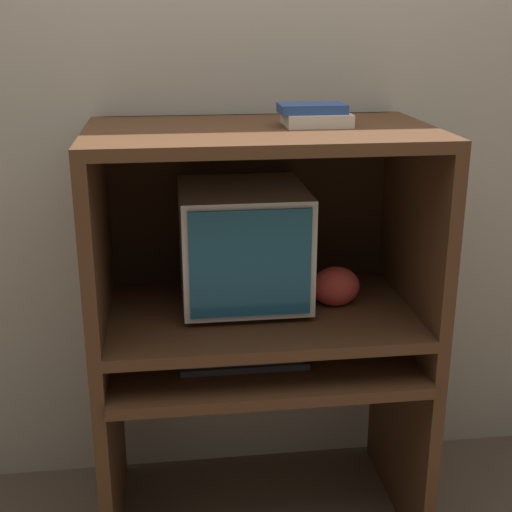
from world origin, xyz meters
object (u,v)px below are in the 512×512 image
keyboard (243,360)px  book_stack (315,115)px  crt_monitor (243,244)px  mouse (322,353)px  snack_bag (335,286)px

keyboard → book_stack: bearing=25.8°
crt_monitor → mouse: crt_monitor is taller
mouse → book_stack: 0.75m
crt_monitor → keyboard: (-0.02, -0.17, -0.33)m
keyboard → snack_bag: 0.38m
book_stack → keyboard: bearing=-154.2°
mouse → book_stack: book_stack is taller
keyboard → book_stack: size_ratio=1.88×
crt_monitor → mouse: 0.43m
crt_monitor → snack_bag: (0.29, -0.07, -0.13)m
crt_monitor → mouse: (0.23, -0.17, -0.32)m
book_stack → snack_bag: bearing=-4.8°
keyboard → snack_bag: bearing=18.6°
crt_monitor → book_stack: bearing=-16.2°
book_stack → crt_monitor: bearing=163.8°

